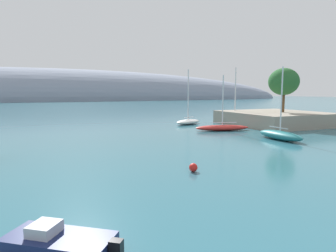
{
  "coord_description": "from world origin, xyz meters",
  "views": [
    {
      "loc": [
        -10.59,
        -0.28,
        5.7
      ],
      "look_at": [
        1.61,
        27.38,
        2.19
      ],
      "focal_mm": 31.41,
      "sensor_mm": 36.0,
      "label": 1
    }
  ],
  "objects_px": {
    "sailboat_white_near_shore": "(188,121)",
    "mooring_buoy_red": "(193,167)",
    "motorboat_navy_foreground": "(59,242)",
    "tree_clump_shore": "(284,82)",
    "sailboat_grey_outer_mooring": "(235,119)",
    "sailboat_teal_mid_mooring": "(280,135)",
    "sailboat_red_end_of_line": "(222,127)"
  },
  "relations": [
    {
      "from": "mooring_buoy_red",
      "to": "motorboat_navy_foreground",
      "type": "bearing_deg",
      "value": -142.39
    },
    {
      "from": "sailboat_white_near_shore",
      "to": "sailboat_red_end_of_line",
      "type": "distance_m",
      "value": 9.61
    },
    {
      "from": "sailboat_white_near_shore",
      "to": "mooring_buoy_red",
      "type": "height_order",
      "value": "sailboat_white_near_shore"
    },
    {
      "from": "tree_clump_shore",
      "to": "sailboat_teal_mid_mooring",
      "type": "xyz_separation_m",
      "value": [
        -11.88,
        -11.6,
        -6.81
      ]
    },
    {
      "from": "sailboat_white_near_shore",
      "to": "sailboat_grey_outer_mooring",
      "type": "xyz_separation_m",
      "value": [
        9.34,
        -0.94,
        0.05
      ]
    },
    {
      "from": "sailboat_grey_outer_mooring",
      "to": "sailboat_red_end_of_line",
      "type": "height_order",
      "value": "sailboat_grey_outer_mooring"
    },
    {
      "from": "motorboat_navy_foreground",
      "to": "sailboat_grey_outer_mooring",
      "type": "bearing_deg",
      "value": -96.57
    },
    {
      "from": "sailboat_teal_mid_mooring",
      "to": "sailboat_red_end_of_line",
      "type": "xyz_separation_m",
      "value": [
        -1.53,
        9.85,
        -0.12
      ]
    },
    {
      "from": "sailboat_white_near_shore",
      "to": "sailboat_teal_mid_mooring",
      "type": "relative_size",
      "value": 1.11
    },
    {
      "from": "tree_clump_shore",
      "to": "sailboat_white_near_shore",
      "type": "bearing_deg",
      "value": 150.98
    },
    {
      "from": "sailboat_white_near_shore",
      "to": "motorboat_navy_foreground",
      "type": "height_order",
      "value": "sailboat_white_near_shore"
    },
    {
      "from": "sailboat_red_end_of_line",
      "to": "sailboat_grey_outer_mooring",
      "type": "bearing_deg",
      "value": -119.01
    },
    {
      "from": "tree_clump_shore",
      "to": "mooring_buoy_red",
      "type": "relative_size",
      "value": 12.09
    },
    {
      "from": "sailboat_white_near_shore",
      "to": "mooring_buoy_red",
      "type": "relative_size",
      "value": 15.51
    },
    {
      "from": "sailboat_white_near_shore",
      "to": "sailboat_grey_outer_mooring",
      "type": "bearing_deg",
      "value": 149.45
    },
    {
      "from": "sailboat_red_end_of_line",
      "to": "motorboat_navy_foreground",
      "type": "distance_m",
      "value": 35.28
    },
    {
      "from": "sailboat_white_near_shore",
      "to": "motorboat_navy_foreground",
      "type": "distance_m",
      "value": 42.33
    },
    {
      "from": "tree_clump_shore",
      "to": "mooring_buoy_red",
      "type": "distance_m",
      "value": 35.29
    },
    {
      "from": "tree_clump_shore",
      "to": "sailboat_grey_outer_mooring",
      "type": "xyz_separation_m",
      "value": [
        -4.78,
        6.89,
        -6.79
      ]
    },
    {
      "from": "sailboat_white_near_shore",
      "to": "mooring_buoy_red",
      "type": "distance_m",
      "value": 31.16
    },
    {
      "from": "sailboat_teal_mid_mooring",
      "to": "mooring_buoy_red",
      "type": "bearing_deg",
      "value": -60.86
    },
    {
      "from": "sailboat_grey_outer_mooring",
      "to": "sailboat_white_near_shore",
      "type": "bearing_deg",
      "value": 77.84
    },
    {
      "from": "sailboat_grey_outer_mooring",
      "to": "mooring_buoy_red",
      "type": "xyz_separation_m",
      "value": [
        -23.46,
        -26.83,
        -0.31
      ]
    },
    {
      "from": "tree_clump_shore",
      "to": "sailboat_grey_outer_mooring",
      "type": "distance_m",
      "value": 10.8
    },
    {
      "from": "sailboat_grey_outer_mooring",
      "to": "motorboat_navy_foreground",
      "type": "bearing_deg",
      "value": 129.59
    },
    {
      "from": "sailboat_white_near_shore",
      "to": "sailboat_red_end_of_line",
      "type": "height_order",
      "value": "sailboat_white_near_shore"
    },
    {
      "from": "tree_clump_shore",
      "to": "sailboat_red_end_of_line",
      "type": "relative_size",
      "value": 0.9
    },
    {
      "from": "sailboat_white_near_shore",
      "to": "mooring_buoy_red",
      "type": "xyz_separation_m",
      "value": [
        -14.13,
        -27.77,
        -0.25
      ]
    },
    {
      "from": "sailboat_white_near_shore",
      "to": "motorboat_navy_foreground",
      "type": "relative_size",
      "value": 2.31
    },
    {
      "from": "tree_clump_shore",
      "to": "sailboat_red_end_of_line",
      "type": "distance_m",
      "value": 15.19
    },
    {
      "from": "motorboat_navy_foreground",
      "to": "mooring_buoy_red",
      "type": "height_order",
      "value": "motorboat_navy_foreground"
    },
    {
      "from": "sailboat_teal_mid_mooring",
      "to": "motorboat_navy_foreground",
      "type": "xyz_separation_m",
      "value": [
        -25.9,
        -15.67,
        -0.27
      ]
    }
  ]
}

